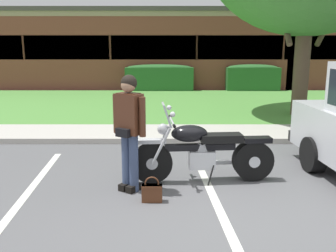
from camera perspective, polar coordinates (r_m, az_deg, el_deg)
The scene contains 12 objects.
ground_plane at distance 5.26m, azimuth 9.64°, elevation -11.63°, with size 140.00×140.00×0.00m, color #565659.
curb_strip at distance 8.31m, azimuth 5.99°, elevation -2.17°, with size 60.00×0.20×0.12m, color #B7B2A8.
concrete_walk at distance 9.13m, azimuth 5.45°, elevation -0.97°, with size 60.00×1.50×0.08m, color #B7B2A8.
grass_lawn at distance 13.64m, azimuth 3.67°, elevation 3.39°, with size 60.00×7.69×0.06m, color #518E3D.
stall_stripe_0 at distance 5.75m, azimuth -21.02°, elevation -10.17°, with size 0.12×4.40×0.01m, color silver.
stall_stripe_1 at distance 5.41m, azimuth 7.04°, elevation -10.80°, with size 0.12×4.40×0.01m, color silver.
motorcycle at distance 5.91m, azimuth 6.14°, elevation -3.81°, with size 2.24×0.82×1.26m.
rider_person at distance 5.41m, azimuth -5.87°, elevation 0.20°, with size 0.49×0.41×1.70m.
handbag at distance 5.23m, azimuth -2.40°, elevation -9.89°, with size 0.28×0.13×0.36m.
hedge_left at distance 17.57m, azimuth -1.27°, elevation 7.42°, with size 3.11×0.90×1.24m.
hedge_center_left at distance 18.00m, azimuth 12.69°, elevation 7.24°, with size 2.42×0.90×1.24m.
brick_building at distance 23.57m, azimuth 3.37°, elevation 11.70°, with size 23.84×11.77×3.83m.
Camera 1 is at (-0.86, -4.75, 2.11)m, focal length 40.22 mm.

